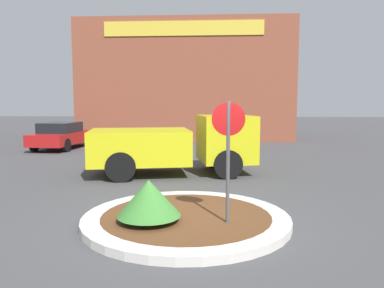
# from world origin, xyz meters

# --- Properties ---
(ground_plane) EXTENTS (120.00, 120.00, 0.00)m
(ground_plane) POSITION_xyz_m (0.00, 0.00, 0.00)
(ground_plane) COLOR #474749
(traffic_island) EXTENTS (4.25, 4.25, 0.16)m
(traffic_island) POSITION_xyz_m (0.00, 0.00, 0.08)
(traffic_island) COLOR beige
(traffic_island) RESTS_ON ground_plane
(stop_sign) EXTENTS (0.63, 0.07, 2.49)m
(stop_sign) POSITION_xyz_m (0.83, -0.44, 1.70)
(stop_sign) COLOR #4C4C51
(stop_sign) RESTS_ON ground_plane
(island_shrub) EXTENTS (1.24, 1.24, 0.83)m
(island_shrub) POSITION_xyz_m (-0.69, -0.47, 0.64)
(island_shrub) COLOR brown
(island_shrub) RESTS_ON traffic_island
(utility_truck) EXTENTS (5.88, 3.35, 2.03)m
(utility_truck) POSITION_xyz_m (-0.76, 5.30, 1.06)
(utility_truck) COLOR gold
(utility_truck) RESTS_ON ground_plane
(storefront_building) EXTENTS (14.17, 6.07, 7.86)m
(storefront_building) POSITION_xyz_m (-1.44, 19.17, 3.93)
(storefront_building) COLOR brown
(storefront_building) RESTS_ON ground_plane
(parked_sedan_red) EXTENTS (2.14, 4.51, 1.43)m
(parked_sedan_red) POSITION_xyz_m (-7.67, 12.13, 0.73)
(parked_sedan_red) COLOR #B21919
(parked_sedan_red) RESTS_ON ground_plane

